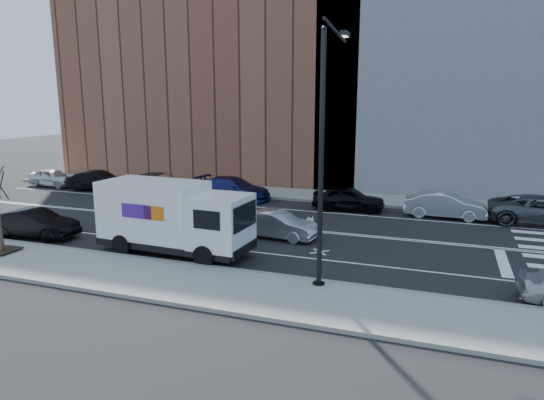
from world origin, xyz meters
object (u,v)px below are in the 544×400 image
Objects in this scene: driving_sedan at (277,225)px; fedex_van at (173,217)px; far_parked_b at (98,181)px; far_parked_a at (53,178)px.

fedex_van is at bearing 143.76° from driving_sedan.
far_parked_b is at bearing 72.24° from driving_sedan.
driving_sedan is at bearing -105.77° from far_parked_a.
far_parked_a is (-17.69, 11.43, -0.96)m from fedex_van.
far_parked_a reaches higher than driving_sedan.
fedex_van is 1.73× the size of driving_sedan.
far_parked_a is 4.52m from far_parked_b.
fedex_van is 1.58× the size of far_parked_b.
fedex_van reaches higher than far_parked_a.
fedex_van is 21.08m from far_parked_a.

